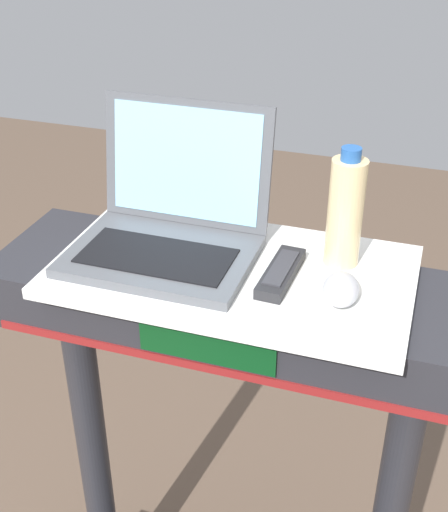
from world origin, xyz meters
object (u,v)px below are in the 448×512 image
computer_mouse (341,289)px  tv_remote (281,273)px  laptop (169,224)px  water_bottle (345,211)px

computer_mouse → tv_remote: size_ratio=0.62×
computer_mouse → tv_remote: 0.11m
laptop → computer_mouse: laptop is taller
computer_mouse → tv_remote: computer_mouse is taller
computer_mouse → water_bottle: water_bottle is taller
computer_mouse → tv_remote: (-0.11, 0.03, -0.01)m
laptop → water_bottle: size_ratio=1.51×
laptop → water_bottle: (0.31, 0.05, 0.05)m
tv_remote → laptop: bearing=170.9°
laptop → tv_remote: 0.23m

